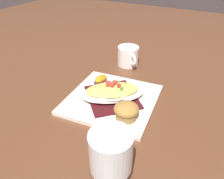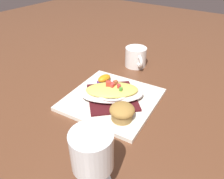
# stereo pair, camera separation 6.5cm
# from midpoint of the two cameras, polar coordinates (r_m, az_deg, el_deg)

# --- Properties ---
(ground_plane) EXTENTS (2.60, 2.60, 0.00)m
(ground_plane) POSITION_cam_midpoint_polar(r_m,az_deg,el_deg) (0.67, 2.76, -3.08)
(ground_plane) COLOR brown
(square_plate) EXTENTS (0.28, 0.28, 0.01)m
(square_plate) POSITION_cam_midpoint_polar(r_m,az_deg,el_deg) (0.67, 2.78, -2.67)
(square_plate) COLOR white
(square_plate) RESTS_ON ground_plane
(folded_napkin) EXTENTS (0.21, 0.21, 0.01)m
(folded_napkin) POSITION_cam_midpoint_polar(r_m,az_deg,el_deg) (0.66, 2.80, -2.05)
(folded_napkin) COLOR #421115
(folded_napkin) RESTS_ON square_plate
(gratin_dish) EXTENTS (0.21, 0.19, 0.05)m
(gratin_dish) POSITION_cam_midpoint_polar(r_m,az_deg,el_deg) (0.65, 2.84, -0.67)
(gratin_dish) COLOR silver
(gratin_dish) RESTS_ON folded_napkin
(muffin) EXTENTS (0.07, 0.07, 0.05)m
(muffin) POSITION_cam_midpoint_polar(r_m,az_deg,el_deg) (0.57, 5.90, -5.95)
(muffin) COLOR olive
(muffin) RESTS_ON square_plate
(orange_garnish) EXTENTS (0.06, 0.06, 0.02)m
(orange_garnish) POSITION_cam_midpoint_polar(r_m,az_deg,el_deg) (0.74, 0.41, 2.67)
(orange_garnish) COLOR #49246A
(orange_garnish) RESTS_ON square_plate
(coffee_mug) EXTENTS (0.10, 0.09, 0.08)m
(coffee_mug) POSITION_cam_midpoint_polar(r_m,az_deg,el_deg) (0.87, 8.40, 8.11)
(coffee_mug) COLOR white
(coffee_mug) RESTS_ON ground_plane
(stemmed_glass) EXTENTS (0.08, 0.08, 0.13)m
(stemmed_glass) POSITION_cam_midpoint_polar(r_m,az_deg,el_deg) (0.40, -0.51, -16.62)
(stemmed_glass) COLOR white
(stemmed_glass) RESTS_ON ground_plane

